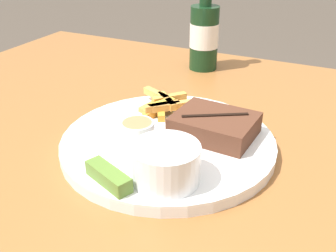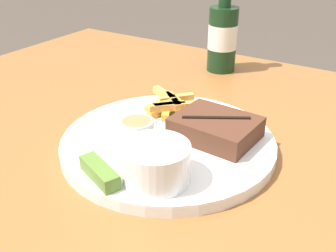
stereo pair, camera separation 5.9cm
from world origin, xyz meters
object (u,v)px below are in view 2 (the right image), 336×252
object	(u,v)px
steak_portion	(216,128)
fork_utensil	(145,114)
dinner_plate	(168,143)
pickle_spear	(100,172)
dipping_sauce_cup	(137,129)
coleslaw_cup	(156,161)
beer_bottle	(223,35)

from	to	relation	value
steak_portion	fork_utensil	size ratio (longest dim) A/B	1.04
dinner_plate	pickle_spear	size ratio (longest dim) A/B	4.28
dinner_plate	pickle_spear	distance (m)	0.14
dipping_sauce_cup	fork_utensil	size ratio (longest dim) A/B	0.41
coleslaw_cup	dipping_sauce_cup	bearing A→B (deg)	139.05
pickle_spear	fork_utensil	distance (m)	0.19
pickle_spear	dipping_sauce_cup	bearing A→B (deg)	99.98
beer_bottle	steak_portion	bearing A→B (deg)	-66.14
steak_portion	beer_bottle	xyz separation A→B (m)	(-0.14, 0.32, 0.05)
dinner_plate	dipping_sauce_cup	xyz separation A→B (m)	(-0.04, -0.03, 0.03)
dipping_sauce_cup	beer_bottle	bearing A→B (deg)	96.77
coleslaw_cup	pickle_spear	bearing A→B (deg)	-149.15
steak_portion	coleslaw_cup	distance (m)	0.14
coleslaw_cup	fork_utensil	world-z (taller)	coleslaw_cup
dipping_sauce_cup	fork_utensil	bearing A→B (deg)	117.28
coleslaw_cup	dipping_sauce_cup	distance (m)	0.11
dinner_plate	fork_utensil	size ratio (longest dim) A/B	2.69
pickle_spear	steak_portion	bearing A→B (deg)	66.23
fork_utensil	steak_portion	bearing A→B (deg)	28.76
coleslaw_cup	fork_utensil	size ratio (longest dim) A/B	0.72
dipping_sauce_cup	beer_bottle	xyz separation A→B (m)	(-0.05, 0.39, 0.05)
coleslaw_cup	beer_bottle	xyz separation A→B (m)	(-0.13, 0.46, 0.04)
dinner_plate	fork_utensil	xyz separation A→B (m)	(-0.07, 0.04, 0.01)
coleslaw_cup	pickle_spear	size ratio (longest dim) A/B	1.15
dipping_sauce_cup	pickle_spear	distance (m)	0.11
steak_portion	coleslaw_cup	xyz separation A→B (m)	(-0.02, -0.14, 0.01)
steak_portion	coleslaw_cup	world-z (taller)	coleslaw_cup
dinner_plate	steak_portion	xyz separation A→B (m)	(0.06, 0.04, 0.03)
dipping_sauce_cup	pickle_spear	xyz separation A→B (m)	(0.02, -0.11, -0.01)
pickle_spear	beer_bottle	world-z (taller)	beer_bottle
pickle_spear	beer_bottle	distance (m)	0.51
dinner_plate	beer_bottle	world-z (taller)	beer_bottle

